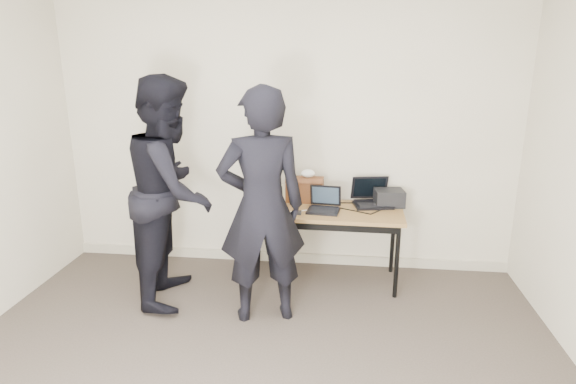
% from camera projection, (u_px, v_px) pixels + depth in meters
% --- Properties ---
extents(room, '(4.60, 4.60, 2.80)m').
position_uv_depth(room, '(236.00, 202.00, 2.58)').
color(room, '#443B34').
rests_on(room, ground).
extents(desk, '(1.52, 0.69, 0.72)m').
position_uv_depth(desk, '(322.00, 215.00, 4.50)').
color(desk, brown).
rests_on(desk, ground).
extents(laptop_beige, '(0.34, 0.34, 0.22)m').
position_uv_depth(laptop_beige, '(267.00, 203.00, 4.51)').
color(laptop_beige, beige).
rests_on(laptop_beige, desk).
extents(laptop_center, '(0.32, 0.31, 0.22)m').
position_uv_depth(laptop_center, '(324.00, 205.00, 4.44)').
color(laptop_center, black).
rests_on(laptop_center, desk).
extents(laptop_right, '(0.41, 0.40, 0.26)m').
position_uv_depth(laptop_right, '(372.00, 199.00, 4.62)').
color(laptop_right, black).
rests_on(laptop_right, desk).
extents(leather_satchel, '(0.37, 0.19, 0.25)m').
position_uv_depth(leather_satchel, '(305.00, 189.00, 4.69)').
color(leather_satchel, brown).
rests_on(leather_satchel, desk).
extents(tissue, '(0.14, 0.11, 0.08)m').
position_uv_depth(tissue, '(308.00, 173.00, 4.64)').
color(tissue, white).
rests_on(tissue, leather_satchel).
extents(equipment_box, '(0.30, 0.26, 0.15)m').
position_uv_depth(equipment_box, '(389.00, 198.00, 4.58)').
color(equipment_box, black).
rests_on(equipment_box, desk).
extents(power_brick, '(0.08, 0.05, 0.03)m').
position_uv_depth(power_brick, '(297.00, 213.00, 4.34)').
color(power_brick, black).
rests_on(power_brick, desk).
extents(cables, '(1.16, 0.42, 0.01)m').
position_uv_depth(cables, '(327.00, 209.00, 4.48)').
color(cables, black).
rests_on(cables, desk).
extents(person_typist, '(0.80, 0.63, 1.91)m').
position_uv_depth(person_typist, '(262.00, 207.00, 3.78)').
color(person_typist, black).
rests_on(person_typist, ground).
extents(person_observer, '(0.84, 1.03, 1.96)m').
position_uv_depth(person_observer, '(171.00, 191.00, 4.15)').
color(person_observer, black).
rests_on(person_observer, ground).
extents(baseboard, '(4.50, 0.03, 0.10)m').
position_uv_depth(baseboard, '(285.00, 257.00, 5.08)').
color(baseboard, '#B4AC95').
rests_on(baseboard, ground).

